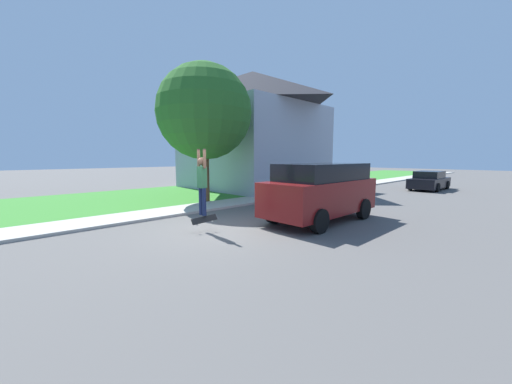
# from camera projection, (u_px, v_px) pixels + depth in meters

# --- Properties ---
(ground_plane) EXTENTS (120.00, 120.00, 0.00)m
(ground_plane) POSITION_uv_depth(u_px,v_px,m) (217.00, 229.00, 9.09)
(ground_plane) COLOR #54514F
(lawn) EXTENTS (10.00, 80.00, 0.08)m
(lawn) POSITION_uv_depth(u_px,v_px,m) (218.00, 191.00, 18.93)
(lawn) COLOR #387F2D
(lawn) RESTS_ON ground_plane
(sidewalk) EXTENTS (1.80, 80.00, 0.10)m
(sidewalk) POSITION_uv_depth(u_px,v_px,m) (266.00, 198.00, 15.80)
(sidewalk) COLOR #ADA89E
(sidewalk) RESTS_ON ground_plane
(house) EXTENTS (9.41, 8.83, 8.37)m
(house) POSITION_uv_depth(u_px,v_px,m) (253.00, 128.00, 21.01)
(house) COLOR #99A3B2
(house) RESTS_ON lawn
(lawn_tree_near) EXTENTS (4.64, 4.64, 6.73)m
(lawn_tree_near) POSITION_uv_depth(u_px,v_px,m) (204.00, 112.00, 13.95)
(lawn_tree_near) COLOR brown
(lawn_tree_near) RESTS_ON lawn
(suv_parked) EXTENTS (2.08, 4.71, 2.06)m
(suv_parked) POSITION_uv_depth(u_px,v_px,m) (321.00, 190.00, 10.17)
(suv_parked) COLOR maroon
(suv_parked) RESTS_ON ground_plane
(car_down_street) EXTENTS (1.85, 4.27, 1.32)m
(car_down_street) POSITION_uv_depth(u_px,v_px,m) (429.00, 181.00, 20.24)
(car_down_street) COLOR black
(car_down_street) RESTS_ON ground_plane
(skateboarder) EXTENTS (0.41, 0.23, 2.02)m
(skateboarder) POSITION_uv_depth(u_px,v_px,m) (202.00, 181.00, 8.66)
(skateboarder) COLOR #192347
(skateboarder) RESTS_ON ground_plane
(skateboard) EXTENTS (0.26, 0.83, 0.28)m
(skateboard) POSITION_uv_depth(u_px,v_px,m) (204.00, 220.00, 8.70)
(skateboard) COLOR black
(skateboard) RESTS_ON ground_plane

